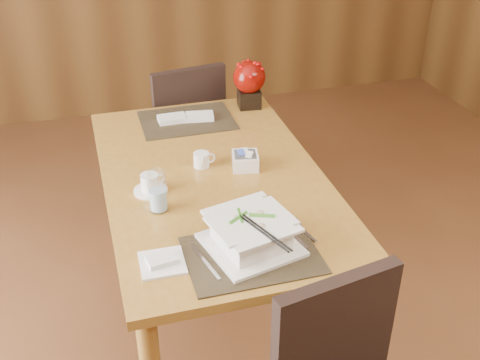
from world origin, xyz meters
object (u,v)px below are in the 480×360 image
object	(u,v)px
dining_table	(214,196)
berry_decor	(249,81)
creamer_jug	(201,160)
bread_plate	(162,263)
soup_setting	(251,234)
coffee_cup	(150,184)
far_chair	(184,129)
water_glass	(158,191)
sugar_caddy	(245,161)

from	to	relation	value
dining_table	berry_decor	distance (m)	0.76
creamer_jug	bread_plate	world-z (taller)	creamer_jug
berry_decor	bread_plate	xyz separation A→B (m)	(-0.65, -1.14, -0.13)
berry_decor	soup_setting	bearing A→B (deg)	-106.34
creamer_jug	berry_decor	world-z (taller)	berry_decor
dining_table	coffee_cup	world-z (taller)	coffee_cup
creamer_jug	far_chair	bearing A→B (deg)	85.51
soup_setting	creamer_jug	size ratio (longest dim) A/B	4.06
water_glass	far_chair	size ratio (longest dim) A/B	0.18
soup_setting	berry_decor	world-z (taller)	berry_decor
berry_decor	bread_plate	world-z (taller)	berry_decor
water_glass	berry_decor	xyz separation A→B (m)	(0.60, 0.82, 0.05)
dining_table	soup_setting	world-z (taller)	soup_setting
coffee_cup	creamer_jug	bearing A→B (deg)	30.36
dining_table	water_glass	distance (m)	0.37
coffee_cup	water_glass	xyz separation A→B (m)	(0.01, -0.14, 0.05)
dining_table	berry_decor	size ratio (longest dim) A/B	6.19
far_chair	sugar_caddy	bearing A→B (deg)	87.14
dining_table	creamer_jug	bearing A→B (deg)	107.35
far_chair	berry_decor	bearing A→B (deg)	124.36
water_glass	far_chair	xyz separation A→B (m)	(0.31, 1.13, -0.32)
berry_decor	dining_table	bearing A→B (deg)	-118.54
coffee_cup	bread_plate	xyz separation A→B (m)	(-0.03, -0.46, -0.03)
berry_decor	bread_plate	bearing A→B (deg)	-119.46
bread_plate	far_chair	distance (m)	1.51
coffee_cup	creamer_jug	world-z (taller)	coffee_cup
dining_table	water_glass	world-z (taller)	water_glass
coffee_cup	creamer_jug	xyz separation A→B (m)	(0.24, 0.14, -0.00)
bread_plate	far_chair	size ratio (longest dim) A/B	0.16
soup_setting	creamer_jug	xyz separation A→B (m)	(-0.04, 0.60, -0.03)
coffee_cup	bread_plate	distance (m)	0.47
coffee_cup	sugar_caddy	distance (m)	0.42
bread_plate	dining_table	bearing A→B (deg)	59.42
dining_table	bread_plate	distance (m)	0.60
coffee_cup	far_chair	world-z (taller)	far_chair
water_glass	dining_table	bearing A→B (deg)	35.71
soup_setting	sugar_caddy	world-z (taller)	soup_setting
dining_table	bread_plate	xyz separation A→B (m)	(-0.30, -0.51, 0.10)
sugar_caddy	bread_plate	distance (m)	0.71
soup_setting	water_glass	world-z (taller)	water_glass
coffee_cup	soup_setting	bearing A→B (deg)	-58.54
dining_table	creamer_jug	xyz separation A→B (m)	(-0.03, 0.09, 0.13)
sugar_caddy	berry_decor	world-z (taller)	berry_decor
dining_table	berry_decor	bearing A→B (deg)	61.46
soup_setting	berry_decor	bearing A→B (deg)	60.09
water_glass	sugar_caddy	world-z (taller)	water_glass
soup_setting	creamer_jug	distance (m)	0.60
soup_setting	creamer_jug	bearing A→B (deg)	80.21
dining_table	berry_decor	world-z (taller)	berry_decor
sugar_caddy	dining_table	bearing A→B (deg)	-167.52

